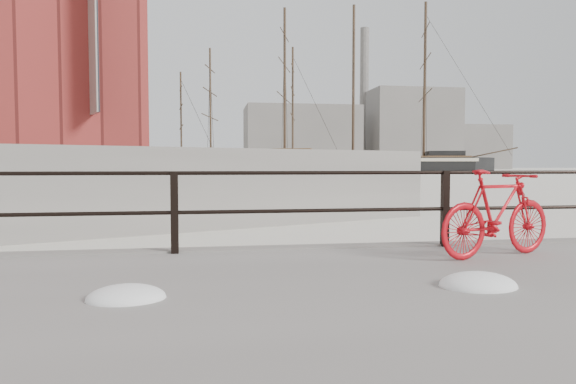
{
  "coord_description": "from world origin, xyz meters",
  "views": [
    {
      "loc": [
        -6.59,
        -6.5,
        1.43
      ],
      "look_at": [
        -5.34,
        1.5,
        1.0
      ],
      "focal_mm": 32.0,
      "sensor_mm": 36.0,
      "label": 1
    }
  ],
  "objects_px": {
    "bicycle": "(497,213)",
    "barque_black": "(353,172)",
    "schooner_mid": "(252,173)",
    "schooner_left": "(149,174)"
  },
  "relations": [
    {
      "from": "bicycle",
      "to": "barque_black",
      "type": "bearing_deg",
      "value": 57.67
    },
    {
      "from": "bicycle",
      "to": "barque_black",
      "type": "xyz_separation_m",
      "value": [
        23.98,
        89.36,
        -0.86
      ]
    },
    {
      "from": "schooner_mid",
      "to": "schooner_left",
      "type": "bearing_deg",
      "value": -156.82
    },
    {
      "from": "bicycle",
      "to": "schooner_mid",
      "type": "relative_size",
      "value": 0.06
    },
    {
      "from": "bicycle",
      "to": "schooner_left",
      "type": "xyz_separation_m",
      "value": [
        -12.31,
        75.67,
        -0.86
      ]
    },
    {
      "from": "bicycle",
      "to": "schooner_mid",
      "type": "bearing_deg",
      "value": 69.99
    },
    {
      "from": "barque_black",
      "to": "schooner_mid",
      "type": "relative_size",
      "value": 1.94
    },
    {
      "from": "bicycle",
      "to": "schooner_left",
      "type": "relative_size",
      "value": 0.08
    },
    {
      "from": "schooner_mid",
      "to": "schooner_left",
      "type": "xyz_separation_m",
      "value": [
        -16.03,
        -3.12,
        0.0
      ]
    },
    {
      "from": "bicycle",
      "to": "schooner_left",
      "type": "height_order",
      "value": "schooner_left"
    }
  ]
}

